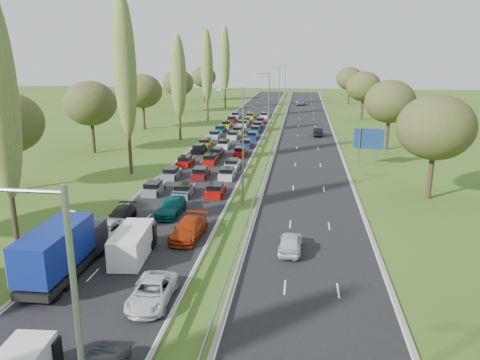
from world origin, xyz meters
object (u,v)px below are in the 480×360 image
(blue_lorry, at_px, (63,250))
(direction_sign, at_px, (369,140))
(near_car_2, at_px, (104,232))
(near_car_3, at_px, (121,216))
(white_van_rear, at_px, (133,243))
(info_sign, at_px, (69,218))

(blue_lorry, distance_m, direction_sign, 44.79)
(near_car_2, relative_size, near_car_3, 1.18)
(white_van_rear, height_order, direction_sign, direction_sign)
(info_sign, bearing_deg, direction_sign, 45.33)
(blue_lorry, distance_m, white_van_rear, 5.30)
(near_car_3, height_order, info_sign, info_sign)
(near_car_2, relative_size, white_van_rear, 1.01)
(blue_lorry, distance_m, info_sign, 8.63)
(near_car_2, bearing_deg, white_van_rear, -34.62)
(blue_lorry, relative_size, direction_sign, 1.76)
(near_car_3, height_order, blue_lorry, blue_lorry)
(near_car_3, bearing_deg, white_van_rear, -64.31)
(near_car_2, xyz_separation_m, near_car_3, (-0.23, 4.26, -0.09))
(info_sign, xyz_separation_m, direction_sign, (28.80, 29.13, 2.20))
(blue_lorry, bearing_deg, near_car_3, 89.83)
(white_van_rear, height_order, info_sign, white_van_rear)
(near_car_2, xyz_separation_m, info_sign, (-3.70, 1.45, 0.56))
(near_car_2, xyz_separation_m, blue_lorry, (-0.14, -6.39, 1.20))
(near_car_2, relative_size, direction_sign, 1.09)
(near_car_3, relative_size, blue_lorry, 0.53)
(near_car_3, distance_m, direction_sign, 36.64)
(blue_lorry, height_order, white_van_rear, blue_lorry)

